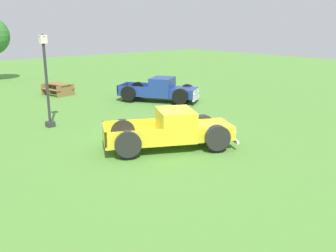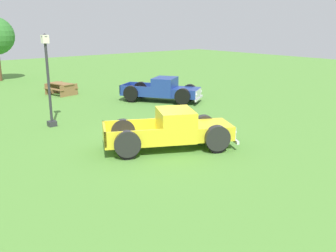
{
  "view_description": "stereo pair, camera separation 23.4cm",
  "coord_description": "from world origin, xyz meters",
  "px_view_note": "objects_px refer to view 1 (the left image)",
  "views": [
    {
      "loc": [
        -9.01,
        -11.29,
        4.65
      ],
      "look_at": [
        -0.23,
        -0.84,
        0.9
      ],
      "focal_mm": 40.14,
      "sensor_mm": 36.0,
      "label": 1
    },
    {
      "loc": [
        -8.83,
        -11.43,
        4.65
      ],
      "look_at": [
        -0.23,
        -0.84,
        0.9
      ],
      "focal_mm": 40.14,
      "sensor_mm": 36.0,
      "label": 2
    }
  ],
  "objects_px": {
    "pickup_truck_foreground": "(177,130)",
    "pickup_truck_behind_left": "(163,90)",
    "lamp_post_near": "(46,79)",
    "picnic_table": "(58,88)"
  },
  "relations": [
    {
      "from": "pickup_truck_foreground",
      "to": "picnic_table",
      "type": "height_order",
      "value": "pickup_truck_foreground"
    },
    {
      "from": "pickup_truck_foreground",
      "to": "pickup_truck_behind_left",
      "type": "bearing_deg",
      "value": 54.08
    },
    {
      "from": "lamp_post_near",
      "to": "picnic_table",
      "type": "relative_size",
      "value": 2.01
    },
    {
      "from": "pickup_truck_foreground",
      "to": "picnic_table",
      "type": "xyz_separation_m",
      "value": [
        1.21,
        13.41,
        -0.23
      ]
    },
    {
      "from": "pickup_truck_behind_left",
      "to": "pickup_truck_foreground",
      "type": "bearing_deg",
      "value": -125.92
    },
    {
      "from": "pickup_truck_behind_left",
      "to": "lamp_post_near",
      "type": "bearing_deg",
      "value": -172.1
    },
    {
      "from": "picnic_table",
      "to": "pickup_truck_foreground",
      "type": "bearing_deg",
      "value": -95.15
    },
    {
      "from": "pickup_truck_foreground",
      "to": "picnic_table",
      "type": "distance_m",
      "value": 13.47
    },
    {
      "from": "pickup_truck_behind_left",
      "to": "lamp_post_near",
      "type": "relative_size",
      "value": 1.18
    },
    {
      "from": "pickup_truck_behind_left",
      "to": "lamp_post_near",
      "type": "distance_m",
      "value": 7.88
    }
  ]
}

